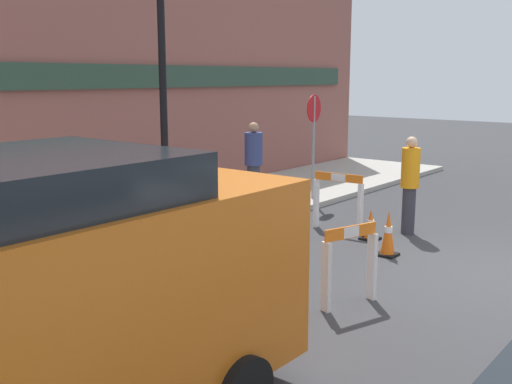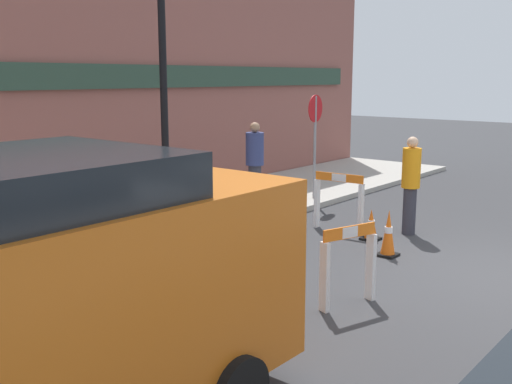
% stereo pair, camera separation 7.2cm
% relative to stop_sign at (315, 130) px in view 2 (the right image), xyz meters
% --- Properties ---
extents(ground_plane, '(60.00, 60.00, 0.00)m').
position_rel_stop_sign_xyz_m(ground_plane, '(-2.45, -4.90, -1.65)').
color(ground_plane, '#38383A').
extents(sidewalk_slab, '(18.00, 3.33, 0.12)m').
position_rel_stop_sign_xyz_m(sidewalk_slab, '(-2.45, 1.27, -1.60)').
color(sidewalk_slab, '#ADA89E').
rests_on(sidewalk_slab, ground_plane).
extents(storefront_facade, '(18.00, 0.22, 5.50)m').
position_rel_stop_sign_xyz_m(storefront_facade, '(-2.45, 3.01, 1.10)').
color(storefront_facade, '#93564C').
rests_on(storefront_facade, ground_plane).
extents(stop_sign, '(0.60, 0.07, 2.29)m').
position_rel_stop_sign_xyz_m(stop_sign, '(0.00, 0.00, 0.00)').
color(stop_sign, gray).
rests_on(stop_sign, sidewalk_slab).
extents(barricade_0, '(0.21, 0.96, 1.07)m').
position_rel_stop_sign_xyz_m(barricade_0, '(-1.72, -1.70, -1.07)').
color(barricade_0, white).
rests_on(barricade_0, ground_plane).
extents(barricade_1, '(0.94, 0.42, 1.08)m').
position_rel_stop_sign_xyz_m(barricade_1, '(-4.68, -0.55, -1.06)').
color(barricade_1, white).
rests_on(barricade_1, ground_plane).
extents(barricade_2, '(0.81, 0.37, 1.02)m').
position_rel_stop_sign_xyz_m(barricade_2, '(-4.80, -3.75, -1.11)').
color(barricade_2, white).
rests_on(barricade_2, ground_plane).
extents(traffic_cone_0, '(0.30, 0.30, 0.73)m').
position_rel_stop_sign_xyz_m(traffic_cone_0, '(-5.52, -0.50, -1.30)').
color(traffic_cone_0, black).
rests_on(traffic_cone_0, ground_plane).
extents(traffic_cone_1, '(0.30, 0.30, 0.54)m').
position_rel_stop_sign_xyz_m(traffic_cone_1, '(-1.91, -2.48, -1.39)').
color(traffic_cone_1, black).
rests_on(traffic_cone_1, ground_plane).
extents(traffic_cone_2, '(0.30, 0.30, 0.75)m').
position_rel_stop_sign_xyz_m(traffic_cone_2, '(-2.59, -3.16, -1.29)').
color(traffic_cone_2, black).
rests_on(traffic_cone_2, ground_plane).
extents(person_worker, '(0.41, 0.41, 1.76)m').
position_rel_stop_sign_xyz_m(person_worker, '(-1.12, -2.81, -0.70)').
color(person_worker, '#33333D').
rests_on(person_worker, ground_plane).
extents(person_pedestrian, '(0.41, 0.41, 1.74)m').
position_rel_stop_sign_xyz_m(person_pedestrian, '(-1.26, 0.68, -0.61)').
color(person_pedestrian, '#33333D').
rests_on(person_pedestrian, sidewalk_slab).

